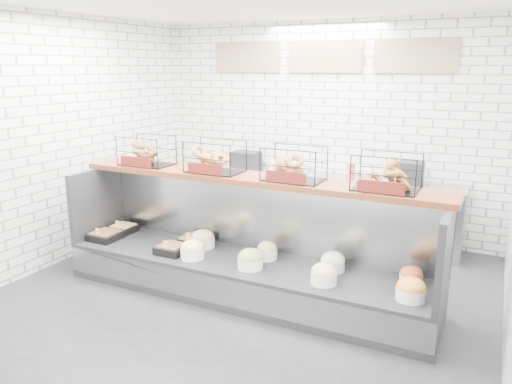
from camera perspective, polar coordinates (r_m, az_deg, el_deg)
The scene contains 5 objects.
ground at distance 5.22m, azimuth -2.97°, elevation -12.93°, with size 5.50×5.50×0.00m, color black.
room_shell at distance 5.19m, azimuth 0.04°, elevation 10.66°, with size 5.02×5.51×3.01m.
display_case at distance 5.35m, azimuth -1.13°, elevation -8.33°, with size 4.00×0.90×1.20m.
bagel_shelf at distance 5.20m, azimuth -0.38°, elevation 3.08°, with size 4.10×0.50×0.40m.
prep_counter at distance 7.13m, azimuth 6.56°, elevation -1.45°, with size 4.00×0.60×1.20m.
Camera 1 is at (2.30, -4.04, 2.37)m, focal length 35.00 mm.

